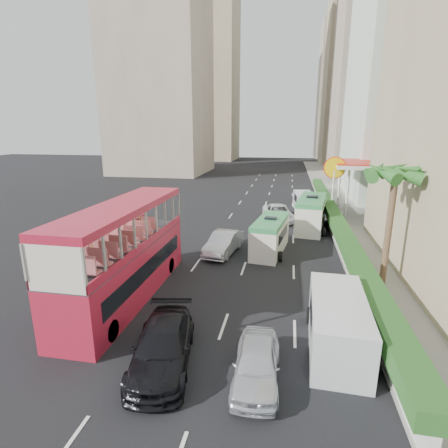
% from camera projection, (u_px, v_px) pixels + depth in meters
% --- Properties ---
extents(ground_plane, '(200.00, 200.00, 0.00)m').
position_uv_depth(ground_plane, '(238.00, 306.00, 17.80)').
color(ground_plane, black).
rests_on(ground_plane, ground).
extents(double_decker_bus, '(2.50, 11.00, 5.06)m').
position_uv_depth(double_decker_bus, '(125.00, 252.00, 18.21)').
color(double_decker_bus, '#B51C33').
rests_on(double_decker_bus, ground).
extents(car_silver_lane_a, '(2.38, 4.95, 1.56)m').
position_uv_depth(car_silver_lane_a, '(224.00, 253.00, 25.43)').
color(car_silver_lane_a, silver).
rests_on(car_silver_lane_a, ground).
extents(car_silver_lane_b, '(1.73, 4.05, 1.37)m').
position_uv_depth(car_silver_lane_b, '(256.00, 380.00, 12.55)').
color(car_silver_lane_b, silver).
rests_on(car_silver_lane_b, ground).
extents(car_black, '(3.03, 5.50, 1.51)m').
position_uv_depth(car_black, '(164.00, 364.00, 13.41)').
color(car_black, black).
rests_on(car_black, ground).
extents(van_asset, '(3.52, 5.82, 1.51)m').
position_uv_depth(van_asset, '(278.00, 220.00, 34.72)').
color(van_asset, silver).
rests_on(van_asset, ground).
extents(minibus_near, '(2.62, 5.79, 2.48)m').
position_uv_depth(minibus_near, '(270.00, 235.00, 25.46)').
color(minibus_near, silver).
rests_on(minibus_near, ground).
extents(minibus_far, '(3.08, 6.74, 2.88)m').
position_uv_depth(minibus_far, '(311.00, 213.00, 31.30)').
color(minibus_far, silver).
rests_on(minibus_far, ground).
extents(panel_van_near, '(2.34, 5.43, 2.14)m').
position_uv_depth(panel_van_near, '(338.00, 324.00, 14.17)').
color(panel_van_near, silver).
rests_on(panel_van_near, ground).
extents(panel_van_far, '(2.39, 4.92, 1.90)m').
position_uv_depth(panel_van_far, '(304.00, 202.00, 38.95)').
color(panel_van_far, silver).
rests_on(panel_van_far, ground).
extents(sidewalk, '(6.00, 120.00, 0.18)m').
position_uv_depth(sidewalk, '(348.00, 208.00, 39.91)').
color(sidewalk, '#99968C').
rests_on(sidewalk, ground).
extents(kerb_wall, '(0.30, 44.00, 1.00)m').
position_uv_depth(kerb_wall, '(334.00, 227.00, 29.81)').
color(kerb_wall, silver).
rests_on(kerb_wall, sidewalk).
extents(hedge, '(1.10, 44.00, 0.70)m').
position_uv_depth(hedge, '(335.00, 217.00, 29.59)').
color(hedge, '#2D6626').
rests_on(hedge, kerb_wall).
extents(palm_tree, '(0.36, 0.36, 6.40)m').
position_uv_depth(palm_tree, '(389.00, 229.00, 19.34)').
color(palm_tree, brown).
rests_on(palm_tree, sidewalk).
extents(shell_station, '(6.50, 8.00, 5.50)m').
position_uv_depth(shell_station, '(363.00, 188.00, 37.14)').
color(shell_station, silver).
rests_on(shell_station, ground).
extents(tower_mid, '(16.00, 16.00, 50.00)m').
position_uv_depth(tower_mid, '(384.00, 37.00, 63.15)').
color(tower_mid, '#B4A28E').
rests_on(tower_mid, ground).
extents(tower_far_a, '(14.00, 14.00, 44.00)m').
position_uv_depth(tower_far_a, '(354.00, 75.00, 86.88)').
color(tower_far_a, tan).
rests_on(tower_far_a, ground).
extents(tower_far_b, '(14.00, 14.00, 40.00)m').
position_uv_depth(tower_far_b, '(342.00, 92.00, 108.28)').
color(tower_far_b, '#B4A28E').
rests_on(tower_far_b, ground).
extents(tower_left_a, '(18.00, 18.00, 52.00)m').
position_uv_depth(tower_left_a, '(158.00, 37.00, 67.48)').
color(tower_left_a, '#B4A28E').
rests_on(tower_left_a, ground).
extents(tower_left_b, '(16.00, 16.00, 46.00)m').
position_uv_depth(tower_left_b, '(209.00, 79.00, 101.12)').
color(tower_left_b, tan).
rests_on(tower_left_b, ground).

